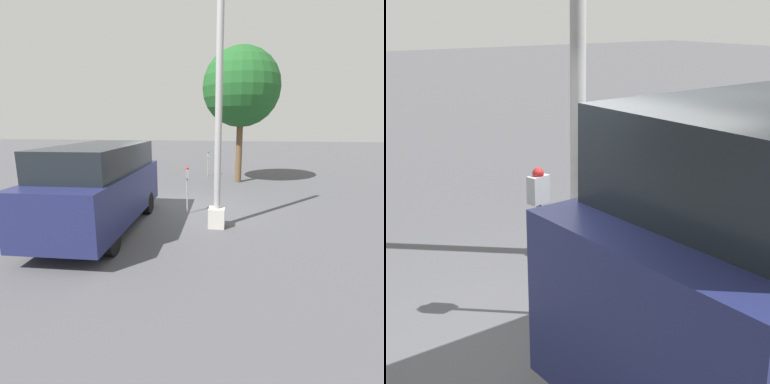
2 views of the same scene
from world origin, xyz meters
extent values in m
plane|color=#4C4C51|center=(0.00, 0.00, 0.00)|extent=(80.00, 80.00, 0.00)
cylinder|color=#9E9EA3|center=(0.28, 0.56, 0.58)|extent=(0.05, 0.05, 1.15)
cube|color=gray|center=(0.28, 0.56, 1.28)|extent=(0.22, 0.15, 0.26)
sphere|color=maroon|center=(0.28, 0.56, 1.43)|extent=(0.11, 0.11, 0.11)
cube|color=beige|center=(1.44, 1.58, 0.28)|extent=(0.44, 0.44, 0.55)
cylinder|color=black|center=(0.43, -0.69, 0.34)|extent=(0.69, 0.26, 0.68)
camera|label=1|loc=(9.35, 2.05, 2.82)|focal=28.00mm
camera|label=2|loc=(-2.41, -3.88, 2.86)|focal=55.00mm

